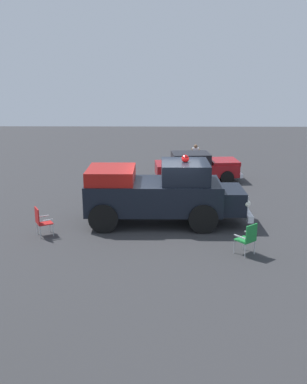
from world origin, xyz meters
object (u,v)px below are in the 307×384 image
vintage_fire_truck (160,192)px  spectator_seated (195,155)px  spectator_standing (170,177)px  classic_hot_rod (197,166)px  lawn_chair_by_car (248,237)px  lawn_chair_near_truck (195,156)px  lawn_chair_spare (41,220)px

vintage_fire_truck → spectator_seated: size_ratio=4.62×
vintage_fire_truck → spectator_standing: size_ratio=3.56×
classic_hot_rod → lawn_chair_by_car: classic_hot_rod is taller
lawn_chair_near_truck → spectator_standing: size_ratio=0.61×
vintage_fire_truck → lawn_chair_near_truck: size_ratio=5.84×
spectator_standing → vintage_fire_truck: bearing=-8.0°
lawn_chair_by_car → lawn_chair_near_truck: bearing=-177.7°
vintage_fire_truck → spectator_standing: 3.27m
spectator_seated → lawn_chair_spare: bearing=-28.5°
spectator_seated → spectator_standing: spectator_standing is taller
vintage_fire_truck → classic_hot_rod: size_ratio=1.32×
lawn_chair_near_truck → lawn_chair_by_car: (13.14, 0.52, 0.00)m
classic_hot_rod → spectator_seated: (-3.59, 0.23, -0.05)m
classic_hot_rod → lawn_chair_by_car: (9.42, 0.76, -0.16)m
classic_hot_rod → lawn_chair_near_truck: 3.73m
lawn_chair_near_truck → lawn_chair_spare: 13.22m
lawn_chair_by_car → spectator_seated: 13.02m
lawn_chair_spare → spectator_seated: spectator_seated is taller
lawn_chair_near_truck → lawn_chair_spare: bearing=-28.2°
lawn_chair_spare → spectator_seated: 13.10m
lawn_chair_by_car → spectator_standing: (-6.12, -2.24, 0.37)m
lawn_chair_spare → classic_hot_rod: bearing=142.8°
lawn_chair_by_car → spectator_seated: size_ratio=0.79×
spectator_standing → lawn_chair_near_truck: bearing=166.2°
spectator_seated → vintage_fire_truck: bearing=-12.1°
vintage_fire_truck → lawn_chair_near_truck: (-10.25, 2.18, -0.61)m
lawn_chair_spare → lawn_chair_near_truck: bearing=151.8°
vintage_fire_truck → lawn_chair_near_truck: bearing=168.0°
lawn_chair_near_truck → spectator_standing: (7.02, -1.72, 0.37)m
lawn_chair_spare → spectator_standing: bearing=135.6°
classic_hot_rod → spectator_standing: size_ratio=2.69×
vintage_fire_truck → spectator_seated: 10.36m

